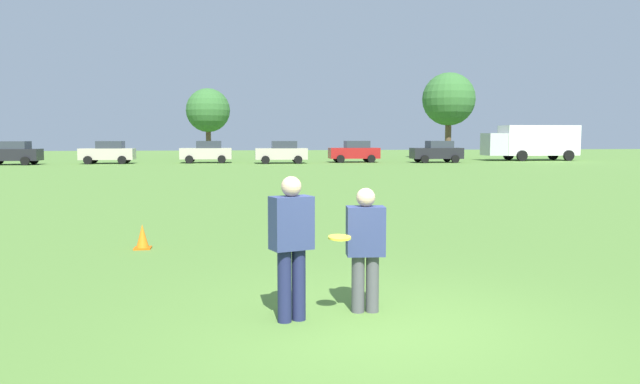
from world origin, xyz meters
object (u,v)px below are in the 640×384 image
(frisbee, at_px, (340,238))
(parked_car_near_right, at_px, (355,151))
(parked_car_near_left, at_px, (12,153))
(parked_car_mid_left, at_px, (108,152))
(traffic_cone, at_px, (142,237))
(box_truck, at_px, (532,141))
(parked_car_mid_right, at_px, (282,152))
(parked_car_far_right, at_px, (437,152))
(player_thrower, at_px, (291,240))
(player_defender, at_px, (365,243))
(parked_car_center, at_px, (207,152))

(frisbee, bearing_deg, parked_car_near_right, 78.23)
(parked_car_near_left, bearing_deg, parked_car_near_right, 1.62)
(parked_car_near_right, bearing_deg, parked_car_mid_left, 179.16)
(traffic_cone, xyz_separation_m, box_truck, (28.84, 39.90, 1.52))
(parked_car_near_left, relative_size, parked_car_mid_right, 1.00)
(parked_car_mid_left, relative_size, box_truck, 0.50)
(parked_car_mid_right, xyz_separation_m, parked_car_far_right, (13.05, -0.29, 0.00))
(frisbee, bearing_deg, traffic_cone, 120.29)
(player_thrower, height_order, player_defender, player_thrower)
(parked_car_center, relative_size, parked_car_far_right, 1.00)
(parked_car_near_right, xyz_separation_m, box_truck, (16.79, 1.53, 0.83))
(player_thrower, bearing_deg, parked_car_center, 93.56)
(parked_car_mid_left, height_order, parked_car_near_right, same)
(box_truck, bearing_deg, parked_car_center, -178.22)
(frisbee, height_order, parked_car_far_right, parked_car_far_right)
(player_defender, height_order, parked_car_near_right, parked_car_near_right)
(parked_car_mid_left, bearing_deg, player_thrower, -76.44)
(frisbee, height_order, parked_car_near_right, parked_car_near_right)
(player_defender, relative_size, parked_car_far_right, 0.37)
(player_thrower, xyz_separation_m, player_defender, (0.94, 0.24, -0.10))
(parked_car_far_right, bearing_deg, traffic_cone, -117.00)
(traffic_cone, height_order, parked_car_far_right, parked_car_far_right)
(traffic_cone, bearing_deg, parked_car_center, 90.46)
(parked_car_center, xyz_separation_m, parked_car_far_right, (19.12, -2.07, 0.00))
(parked_car_far_right, bearing_deg, parked_car_near_right, 167.89)
(frisbee, xyz_separation_m, parked_car_near_left, (-18.00, 42.72, -0.08))
(player_defender, bearing_deg, box_truck, 60.33)
(player_thrower, height_order, parked_car_mid_left, parked_car_mid_left)
(parked_car_near_right, bearing_deg, traffic_cone, -107.43)
(parked_car_mid_right, xyz_separation_m, parked_car_near_right, (6.28, 1.17, 0.00))
(frisbee, xyz_separation_m, traffic_cone, (-2.99, 5.11, -0.77))
(frisbee, xyz_separation_m, box_truck, (25.85, 45.01, 0.75))
(player_defender, distance_m, parked_car_near_left, 46.21)
(frisbee, distance_m, parked_car_near_right, 44.42)
(parked_car_center, bearing_deg, traffic_cone, -89.54)
(parked_car_near_left, height_order, parked_car_near_right, same)
(parked_car_mid_left, xyz_separation_m, parked_car_mid_right, (13.88, -1.46, 0.00))
(parked_car_mid_left, bearing_deg, traffic_cone, -78.15)
(traffic_cone, xyz_separation_m, parked_car_mid_right, (5.77, 37.21, 0.69))
(frisbee, distance_m, box_truck, 51.91)
(parked_car_mid_left, relative_size, parked_car_mid_right, 1.00)
(traffic_cone, relative_size, parked_car_center, 0.11)
(parked_car_far_right, bearing_deg, player_defender, -110.32)
(player_defender, height_order, traffic_cone, player_defender)
(player_thrower, distance_m, traffic_cone, 5.64)
(frisbee, distance_m, parked_car_mid_left, 45.17)
(traffic_cone, bearing_deg, parked_car_near_left, 111.77)
(player_thrower, height_order, parked_car_near_right, parked_car_near_right)
(parked_car_center, distance_m, box_truck, 29.17)
(traffic_cone, xyz_separation_m, parked_car_near_right, (12.05, 38.37, 0.69))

